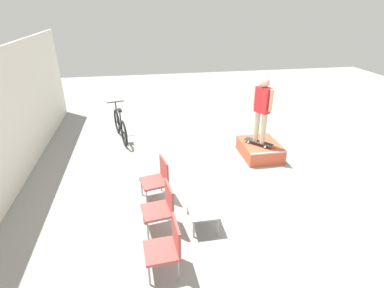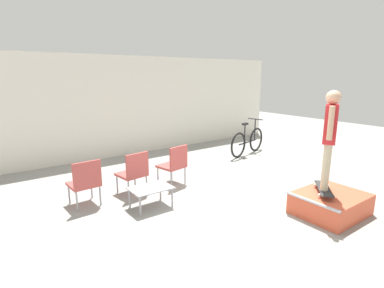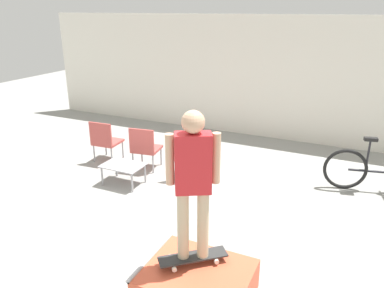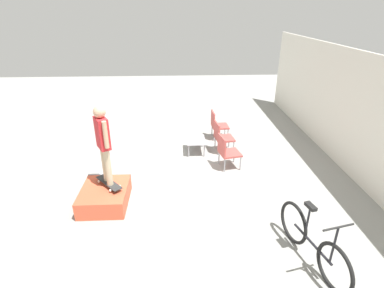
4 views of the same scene
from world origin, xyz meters
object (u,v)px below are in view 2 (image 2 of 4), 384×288
object	(u,v)px
skate_ramp_box	(330,204)
patio_chair_center	(134,171)
coffee_table	(151,190)
patio_chair_left	(85,181)
bicycle	(248,141)
patio_chair_right	(174,163)
skateboard_on_ramp	(324,189)
person_skater	(330,132)

from	to	relation	value
skate_ramp_box	patio_chair_center	size ratio (longest dim) A/B	1.33
coffee_table	patio_chair_left	distance (m)	1.24
skate_ramp_box	patio_chair_center	world-z (taller)	patio_chair_center
skate_ramp_box	bicycle	size ratio (longest dim) A/B	0.67
patio_chair_right	bicycle	size ratio (longest dim) A/B	0.50
bicycle	coffee_table	bearing A→B (deg)	-172.09
skateboard_on_ramp	person_skater	world-z (taller)	person_skater
coffee_table	patio_chair_left	world-z (taller)	patio_chair_left
person_skater	bicycle	size ratio (longest dim) A/B	0.95
skate_ramp_box	skateboard_on_ramp	bearing A→B (deg)	132.63
coffee_table	patio_chair_center	xyz separation A→B (m)	(0.01, 0.75, 0.16)
person_skater	bicycle	distance (m)	4.30
skateboard_on_ramp	person_skater	xyz separation A→B (m)	(0.00, 0.00, 1.02)
coffee_table	patio_chair_right	world-z (taller)	patio_chair_right
skate_ramp_box	patio_chair_right	world-z (taller)	patio_chair_right
person_skater	patio_chair_center	xyz separation A→B (m)	(-2.36, 2.78, -0.99)
bicycle	patio_chair_center	bearing A→B (deg)	178.78
coffee_table	bicycle	bearing A→B (deg)	21.19
patio_chair_right	person_skater	bearing A→B (deg)	104.34
patio_chair_center	patio_chair_right	xyz separation A→B (m)	(0.99, 0.00, 0.00)
skate_ramp_box	patio_chair_center	xyz separation A→B (m)	(-2.45, 2.88, 0.31)
skateboard_on_ramp	patio_chair_center	world-z (taller)	patio_chair_center
skate_ramp_box	bicycle	world-z (taller)	bicycle
coffee_table	patio_chair_right	distance (m)	1.26
bicycle	patio_chair_right	bearing A→B (deg)	-177.79
patio_chair_left	bicycle	bearing A→B (deg)	-173.65
patio_chair_center	patio_chair_right	size ratio (longest dim) A/B	1.00
coffee_table	patio_chair_right	xyz separation A→B (m)	(1.00, 0.75, 0.16)
skate_ramp_box	coffee_table	distance (m)	3.26
patio_chair_left	patio_chair_center	bearing A→B (deg)	176.54
coffee_table	patio_chair_center	bearing A→B (deg)	88.97
skate_ramp_box	bicycle	bearing A→B (deg)	64.28
person_skater	patio_chair_right	size ratio (longest dim) A/B	1.88
skateboard_on_ramp	patio_chair_center	xyz separation A→B (m)	(-2.36, 2.78, 0.04)
skateboard_on_ramp	patio_chair_right	world-z (taller)	patio_chair_right
skateboard_on_ramp	coffee_table	xyz separation A→B (m)	(-2.38, 2.03, -0.13)
skateboard_on_ramp	patio_chair_left	bearing A→B (deg)	99.52
skate_ramp_box	coffee_table	bearing A→B (deg)	139.23
coffee_table	patio_chair_right	bearing A→B (deg)	36.94
coffee_table	bicycle	size ratio (longest dim) A/B	0.42
patio_chair_left	patio_chair_center	distance (m)	0.99
skateboard_on_ramp	patio_chair_center	distance (m)	3.65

